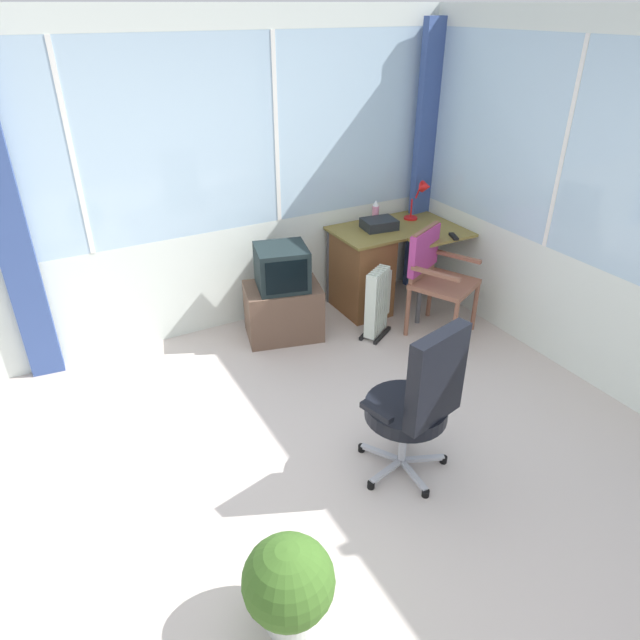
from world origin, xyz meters
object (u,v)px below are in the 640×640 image
tv_remote (454,236)px  office_chair (419,398)px  desk (365,269)px  tv_on_stand (283,298)px  desk_lamp (422,194)px  space_heater (378,302)px  spray_bottle (375,212)px  wooden_armchair (433,267)px  paper_tray (379,224)px  potted_plant (289,584)px

tv_remote → office_chair: (-1.53, -1.53, -0.20)m
desk → tv_on_stand: (-0.89, -0.09, -0.04)m
desk_lamp → space_heater: 1.19m
desk → space_heater: 0.50m
spray_bottle → wooden_armchair: 0.84m
desk → office_chair: size_ratio=1.06×
desk_lamp → paper_tray: (-0.49, -0.03, -0.20)m
desk_lamp → spray_bottle: 0.47m
paper_tray → desk_lamp: bearing=3.1°
desk_lamp → space_heater: bearing=-147.1°
spray_bottle → paper_tray: size_ratio=0.72×
desk_lamp → paper_tray: bearing=-176.9°
desk → wooden_armchair: bearing=-63.7°
desk → paper_tray: 0.44m
desk_lamp → tv_remote: bearing=-94.1°
space_heater → office_chair: bearing=-116.3°
paper_tray → wooden_armchair: size_ratio=0.32×
office_chair → space_heater: size_ratio=1.70×
desk_lamp → potted_plant: size_ratio=0.74×
wooden_armchair → office_chair: (-1.22, -1.41, -0.01)m
potted_plant → desk: bearing=51.3°
tv_remote → tv_on_stand: (-1.50, 0.39, -0.42)m
desk_lamp → office_chair: desk_lamp is taller
office_chair → potted_plant: office_chair is taller
desk_lamp → wooden_armchair: 0.85m
desk_lamp → potted_plant: (-2.67, -2.58, -0.75)m
paper_tray → space_heater: (-0.31, -0.49, -0.50)m
desk_lamp → wooden_armchair: desk_lamp is taller
tv_remote → potted_plant: size_ratio=0.29×
desk → tv_remote: tv_remote is taller
desk → tv_on_stand: tv_on_stand is taller
space_heater → potted_plant: (-1.86, -2.06, -0.04)m
tv_on_stand → space_heater: tv_on_stand is taller
desk → tv_on_stand: bearing=-174.1°
paper_tray → office_chair: 2.32m
desk_lamp → wooden_armchair: bearing=-117.8°
tv_on_stand → potted_plant: 2.69m
tv_remote → paper_tray: (-0.45, 0.51, 0.03)m
spray_bottle → paper_tray: 0.18m
tv_remote → paper_tray: size_ratio=0.50×
space_heater → paper_tray: bearing=57.8°
paper_tray → potted_plant: paper_tray is taller
tv_remote → tv_on_stand: 1.61m
desk_lamp → tv_on_stand: 1.68m
wooden_armchair → office_chair: 1.87m
spray_bottle → potted_plant: size_ratio=0.42×
spray_bottle → paper_tray: (-0.06, -0.16, -0.06)m
desk → wooden_armchair: wooden_armchair is taller
desk → desk_lamp: bearing=4.6°
spray_bottle → office_chair: (-1.14, -2.20, -0.29)m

